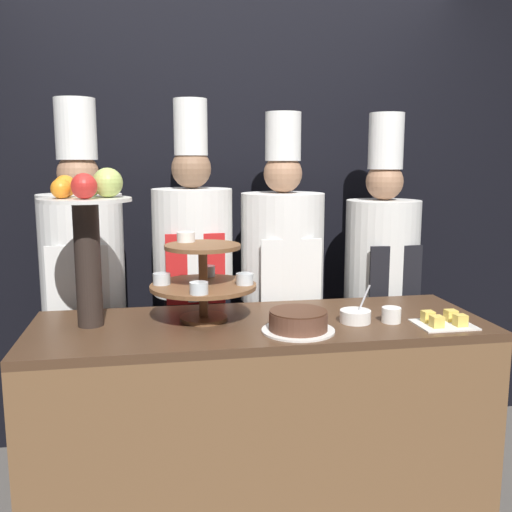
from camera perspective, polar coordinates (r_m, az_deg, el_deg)
The scene contains 12 objects.
wall_back at distance 3.17m, azimuth -2.76°, elevation 6.64°, with size 10.00×0.06×2.80m.
buffet_counter at distance 2.46m, azimuth 0.42°, elevation -16.93°, with size 1.81×0.63×0.92m.
tiered_stand at distance 2.29m, azimuth -5.36°, elevation -2.16°, with size 0.43×0.43×0.35m.
fruit_pedestal at distance 2.26m, azimuth -16.49°, elevation 3.04°, with size 0.35×0.35×0.61m.
cake_round at distance 2.16m, azimuth 4.25°, elevation -6.56°, with size 0.28×0.28×0.08m.
cup_white at distance 2.34m, azimuth 13.38°, elevation -5.75°, with size 0.08×0.08×0.06m.
cake_square_tray at distance 2.36m, azimuth 18.27°, elevation -6.18°, with size 0.22×0.18×0.05m.
serving_bowl_near at distance 2.31m, azimuth 9.91°, elevation -5.94°, with size 0.12×0.12×0.15m.
chef_left at distance 2.84m, azimuth -16.86°, elevation -2.58°, with size 0.39×0.39×1.84m.
chef_center_left at distance 2.82m, azimuth -6.28°, elevation -2.21°, with size 0.39×0.39×1.84m.
chef_center_right at distance 2.89m, azimuth 2.63°, elevation -2.40°, with size 0.41×0.41×1.79m.
chef_right at distance 3.05m, azimuth 12.40°, elevation -2.17°, with size 0.38×0.38×1.79m.
Camera 1 is at (-0.40, -1.85, 1.56)m, focal length 40.00 mm.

